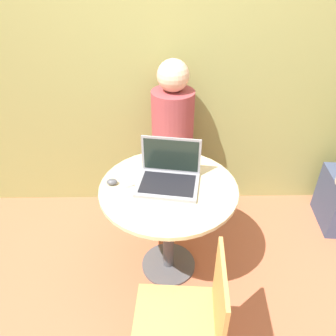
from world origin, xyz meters
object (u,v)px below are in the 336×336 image
(cell_phone, at_px, (127,182))
(laptop, at_px, (169,175))
(person_seated, at_px, (172,152))
(chair_empty, at_px, (189,323))

(cell_phone, bearing_deg, laptop, 0.63)
(laptop, bearing_deg, person_seated, 86.98)
(chair_empty, bearing_deg, cell_phone, 114.74)
(cell_phone, bearing_deg, chair_empty, -65.26)
(chair_empty, xyz_separation_m, person_seated, (-0.05, 1.33, 0.12))
(laptop, xyz_separation_m, cell_phone, (-0.25, -0.00, -0.04))
(cell_phone, height_order, chair_empty, chair_empty)
(laptop, bearing_deg, chair_empty, -83.40)
(cell_phone, distance_m, person_seated, 0.68)
(cell_phone, xyz_separation_m, person_seated, (0.28, 0.60, -0.16))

